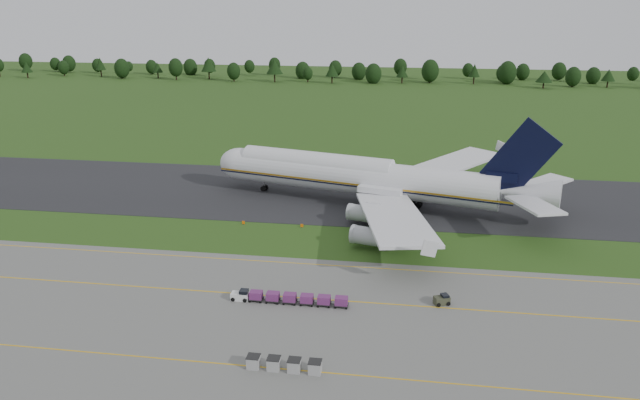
% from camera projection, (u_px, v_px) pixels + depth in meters
% --- Properties ---
extents(ground, '(600.00, 600.00, 0.00)m').
position_uv_depth(ground, '(322.00, 242.00, 109.68)').
color(ground, '#254615').
rests_on(ground, ground).
extents(apron, '(300.00, 52.00, 0.06)m').
position_uv_depth(apron, '(281.00, 341.00, 77.67)').
color(apron, '#62625D').
rests_on(apron, ground).
extents(taxiway, '(300.00, 40.00, 0.08)m').
position_uv_depth(taxiway, '(340.00, 195.00, 136.02)').
color(taxiway, black).
rests_on(taxiway, ground).
extents(apron_markings, '(300.00, 30.20, 0.01)m').
position_uv_depth(apron_markings, '(292.00, 314.00, 84.27)').
color(apron_markings, '#E0A90D').
rests_on(apron_markings, apron).
extents(tree_line, '(525.44, 22.92, 11.82)m').
position_uv_depth(tree_line, '(433.00, 72.00, 311.32)').
color(tree_line, black).
rests_on(tree_line, ground).
extents(aircraft, '(73.34, 68.97, 20.54)m').
position_uv_depth(aircraft, '(366.00, 177.00, 128.08)').
color(aircraft, silver).
rests_on(aircraft, ground).
extents(baggage_train, '(16.67, 1.51, 1.45)m').
position_uv_depth(baggage_train, '(288.00, 298.00, 87.17)').
color(baggage_train, silver).
rests_on(baggage_train, apron).
extents(utility_cart, '(2.43, 1.97, 1.16)m').
position_uv_depth(utility_cart, '(442.00, 301.00, 86.89)').
color(utility_cart, '#353827').
rests_on(utility_cart, apron).
extents(uld_row, '(8.71, 1.51, 1.49)m').
position_uv_depth(uld_row, '(284.00, 364.00, 71.37)').
color(uld_row, '#9B9B9B').
rests_on(uld_row, apron).
extents(edge_markers, '(11.78, 0.30, 0.60)m').
position_uv_depth(edge_markers, '(272.00, 224.00, 117.44)').
color(edge_markers, orange).
rests_on(edge_markers, ground).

